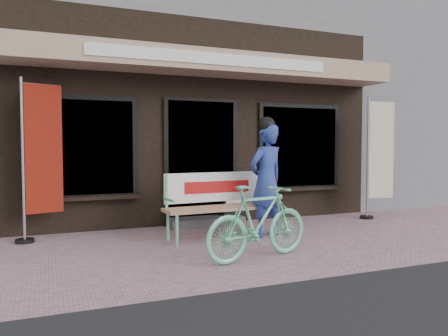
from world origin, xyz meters
name	(u,v)px	position (x,y,z in m)	size (l,w,h in m)	color
ground	(250,248)	(0.00, 0.00, 0.00)	(70.00, 70.00, 0.00)	#AC838F
storefront	(160,77)	(0.00, 4.96, 2.99)	(7.00, 6.77, 6.00)	black
neighbor_right_near	(415,101)	(8.50, 5.50, 2.80)	(10.00, 7.00, 5.60)	slate
bench	(220,199)	(-0.09, 0.86, 0.57)	(1.81, 0.56, 0.97)	#66C797
person	(266,178)	(0.57, 0.61, 0.89)	(0.72, 0.57, 1.81)	navy
bicycle	(258,222)	(-0.15, -0.55, 0.46)	(0.43, 1.52, 0.91)	#66C797
nobori_red	(40,158)	(-2.60, 1.58, 1.21)	(0.69, 0.35, 2.34)	gray
nobori_cream	(379,156)	(3.30, 1.27, 1.18)	(0.68, 0.28, 2.28)	gray
menu_stand	(233,199)	(0.53, 1.78, 0.44)	(0.44, 0.17, 0.87)	black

